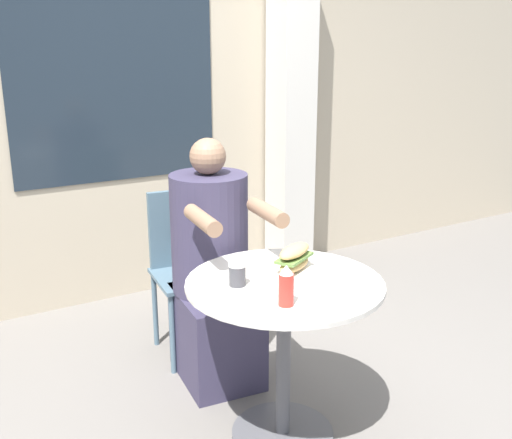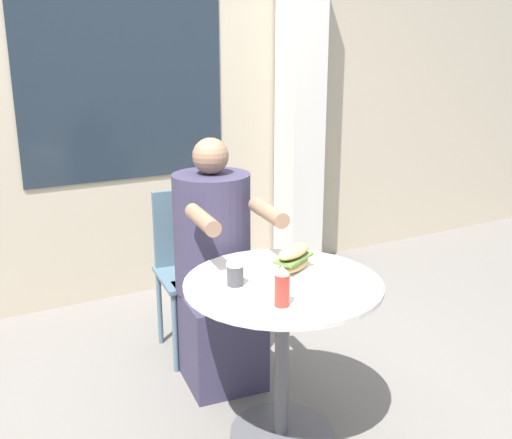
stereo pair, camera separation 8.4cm
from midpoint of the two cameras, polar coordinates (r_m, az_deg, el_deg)
The scene contains 9 objects.
ground_plane at distance 2.74m, azimuth 3.33°, elevation -19.77°, with size 8.00×8.00×0.00m, color slate.
storefront_wall at distance 3.89m, azimuth -11.25°, elevation 12.89°, with size 8.00×0.09×2.80m.
lattice_pillar at distance 4.23m, azimuth 4.82°, elevation 10.67°, with size 0.26×0.26×2.40m.
cafe_table at distance 2.47m, azimuth 3.53°, elevation -9.87°, with size 0.79×0.79×0.71m.
diner_chair at distance 3.24m, azimuth -5.52°, elevation -3.44°, with size 0.42×0.42×0.87m.
seated_diner at distance 2.94m, azimuth -3.05°, elevation -5.57°, with size 0.43×0.69×1.20m.
sandwich_on_plate at distance 2.47m, azimuth 4.58°, elevation -3.88°, with size 0.22×0.20×0.11m.
drink_cup at distance 2.34m, azimuth -0.95°, elevation -5.23°, with size 0.07×0.07×0.09m.
condiment_bottle at distance 2.15m, azimuth 3.63°, elevation -6.39°, with size 0.06×0.06×0.15m.
Camera 2 is at (-1.16, -1.88, 1.61)m, focal length 42.00 mm.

